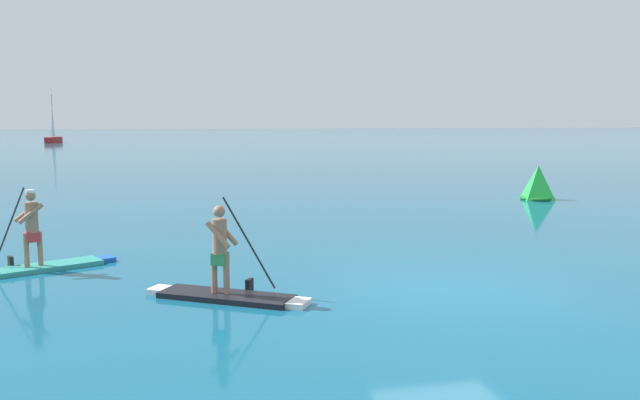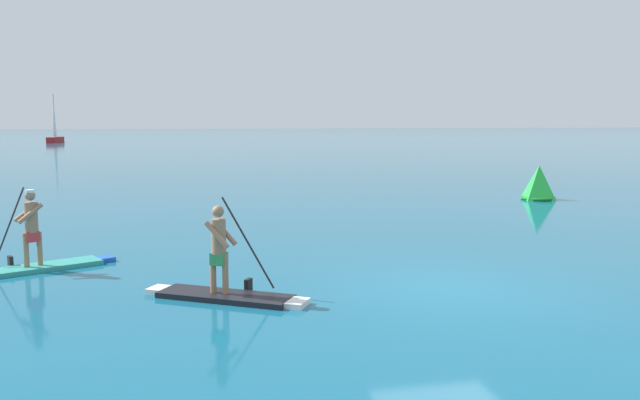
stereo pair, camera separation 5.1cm
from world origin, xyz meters
name	(u,v)px [view 2 (the right image)]	position (x,y,z in m)	size (l,w,h in m)	color
ground	(450,287)	(0.00, 0.00, 0.00)	(440.00, 440.00, 0.00)	#145B7A
paddleboarder_near_left	(33,254)	(-8.04, 3.18, 0.35)	(3.20, 1.87, 1.78)	teal
paddleboarder_mid_center	(224,280)	(-4.26, 0.08, 0.34)	(2.84, 1.98, 1.81)	black
race_marker_buoy	(539,184)	(9.03, 12.09, 0.61)	(1.52, 1.52, 1.37)	green
sailboat_left_horizon	(55,136)	(-21.20, 85.07, 0.91)	(1.72, 4.39, 6.62)	#A51E1E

